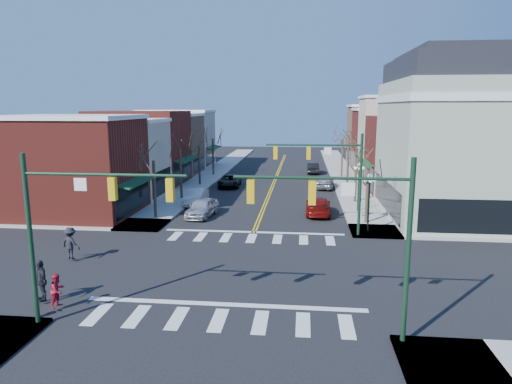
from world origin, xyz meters
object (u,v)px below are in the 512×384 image
(car_left_near, at_px, (202,207))
(pedestrian_dark_b, at_px, (71,243))
(car_left_mid, at_px, (196,197))
(car_right_mid, at_px, (325,181))
(lamppost_midblock, at_px, (359,179))
(pedestrian_red_b, at_px, (58,290))
(car_right_far, at_px, (313,168))
(victorian_corner, at_px, (466,136))
(pedestrian_dark_a, at_px, (41,280))
(car_right_near, at_px, (318,206))
(lamppost_corner, at_px, (369,193))
(car_left_far, at_px, (230,181))

(car_left_near, bearing_deg, pedestrian_dark_b, -107.15)
(car_left_mid, xyz_separation_m, car_right_mid, (12.32, 9.98, 0.05))
(lamppost_midblock, distance_m, pedestrian_dark_b, 23.43)
(car_right_mid, relative_size, pedestrian_red_b, 2.98)
(car_right_mid, relative_size, car_right_far, 1.04)
(victorian_corner, xyz_separation_m, car_right_far, (-11.70, 23.82, -5.93))
(lamppost_midblock, distance_m, car_right_mid, 12.11)
(pedestrian_red_b, bearing_deg, pedestrian_dark_b, 34.57)
(victorian_corner, distance_m, pedestrian_dark_b, 30.54)
(lamppost_midblock, bearing_deg, car_left_near, -167.55)
(car_left_mid, relative_size, pedestrian_dark_a, 2.31)
(car_right_near, height_order, pedestrian_dark_b, pedestrian_dark_b)
(victorian_corner, relative_size, car_left_mid, 3.20)
(victorian_corner, height_order, lamppost_corner, victorian_corner)
(car_right_far, bearing_deg, pedestrian_dark_b, 67.53)
(car_left_far, distance_m, car_right_far, 15.25)
(lamppost_corner, bearing_deg, pedestrian_dark_b, -155.93)
(lamppost_corner, height_order, car_left_near, lamppost_corner)
(car_left_near, xyz_separation_m, car_right_mid, (10.72, 14.56, 0.01))
(car_left_near, relative_size, pedestrian_dark_b, 2.38)
(victorian_corner, height_order, car_right_far, victorian_corner)
(car_right_mid, bearing_deg, victorian_corner, 137.17)
(car_right_mid, distance_m, car_right_far, 11.68)
(lamppost_midblock, height_order, pedestrian_dark_a, lamppost_midblock)
(car_left_far, height_order, car_right_far, car_right_far)
(car_left_mid, relative_size, car_right_mid, 0.97)
(car_right_far, distance_m, pedestrian_dark_a, 45.60)
(car_left_far, height_order, car_right_mid, car_right_mid)
(lamppost_corner, relative_size, pedestrian_dark_a, 2.24)
(lamppost_corner, bearing_deg, car_left_near, 164.40)
(car_left_near, distance_m, car_right_far, 27.89)
(car_left_mid, distance_m, pedestrian_red_b, 22.66)
(car_left_mid, bearing_deg, car_left_near, -70.71)
(car_left_far, bearing_deg, pedestrian_red_b, -96.54)
(lamppost_midblock, height_order, pedestrian_red_b, lamppost_midblock)
(car_right_mid, height_order, pedestrian_red_b, pedestrian_red_b)
(car_right_far, bearing_deg, lamppost_midblock, 97.13)
(victorian_corner, bearing_deg, car_right_mid, 130.96)
(car_right_near, bearing_deg, pedestrian_dark_b, 43.59)
(car_left_near, xyz_separation_m, car_right_far, (9.60, 26.19, -0.04))
(car_left_mid, bearing_deg, car_left_far, 80.72)
(car_left_mid, bearing_deg, pedestrian_dark_a, -95.19)
(lamppost_midblock, relative_size, pedestrian_red_b, 2.80)
(car_left_far, height_order, pedestrian_red_b, pedestrian_red_b)
(lamppost_corner, relative_size, pedestrian_dark_b, 2.27)
(victorian_corner, xyz_separation_m, car_right_mid, (-10.58, 12.19, -5.87))
(lamppost_midblock, distance_m, car_right_far, 23.67)
(car_right_mid, relative_size, pedestrian_dark_a, 2.38)
(car_right_near, height_order, pedestrian_dark_a, pedestrian_dark_a)
(car_right_far, relative_size, pedestrian_dark_b, 2.32)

